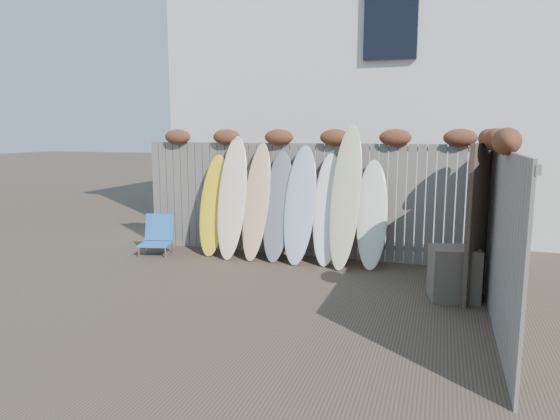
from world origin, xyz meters
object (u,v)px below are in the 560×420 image
(wooden_crate, at_px, (454,273))
(surfboard_0, at_px, (214,205))
(lattice_panel, at_px, (485,220))
(beach_chair, at_px, (158,236))

(wooden_crate, xyz_separation_m, surfboard_0, (-4.09, 1.31, 0.55))
(wooden_crate, distance_m, lattice_panel, 0.83)
(wooden_crate, bearing_deg, surfboard_0, 162.31)
(beach_chair, relative_size, surfboard_0, 0.38)
(lattice_panel, height_order, surfboard_0, lattice_panel)
(wooden_crate, distance_m, surfboard_0, 4.33)
(surfboard_0, bearing_deg, beach_chair, -165.01)
(beach_chair, distance_m, lattice_panel, 5.53)
(wooden_crate, xyz_separation_m, lattice_panel, (0.36, 0.31, 0.68))
(beach_chair, relative_size, lattice_panel, 0.34)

